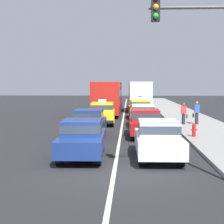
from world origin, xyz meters
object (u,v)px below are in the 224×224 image
(taxi_right_fourth, at_px, (140,109))
(sedan_right_sixth, at_px, (137,101))
(sedan_right_second, at_px, (145,122))
(sedan_right_third, at_px, (143,114))
(pedestrian_near_crosswalk, at_px, (197,113))
(taxi_left_third, at_px, (102,113))
(sedan_left_fifth, at_px, (111,101))
(sedan_right_nearest, at_px, (158,138))
(traffic_light_pole, at_px, (213,56))
(pedestrian_mid_block, at_px, (184,114))
(fire_hydrant, at_px, (194,129))
(sedan_left_nearest, at_px, (82,137))
(bus_left_fourth, at_px, (108,96))
(sedan_left_second, at_px, (89,122))
(box_truck_right_fifth, at_px, (140,95))

(taxi_right_fourth, relative_size, sedan_right_sixth, 1.07)
(sedan_right_second, xyz_separation_m, sedan_right_third, (0.06, 5.11, 0.00))
(taxi_right_fourth, distance_m, pedestrian_near_crosswalk, 6.68)
(taxi_left_third, height_order, sedan_left_fifth, taxi_left_third)
(sedan_right_third, bearing_deg, sedan_right_nearest, -88.95)
(sedan_right_third, xyz_separation_m, traffic_light_pole, (1.40, -15.10, 2.97))
(sedan_left_fifth, relative_size, pedestrian_mid_block, 2.85)
(sedan_right_nearest, distance_m, sedan_right_sixth, 31.89)
(sedan_right_nearest, height_order, sedan_right_second, same)
(taxi_left_third, distance_m, fire_hydrant, 8.94)
(pedestrian_mid_block, bearing_deg, pedestrian_near_crosswalk, 6.77)
(sedan_left_nearest, xyz_separation_m, bus_left_fourth, (-0.19, 21.35, 0.97))
(sedan_left_second, bearing_deg, bus_left_fourth, 89.28)
(bus_left_fourth, height_order, sedan_right_sixth, bus_left_fourth)
(sedan_left_second, height_order, sedan_left_fifth, same)
(bus_left_fourth, xyz_separation_m, sedan_right_nearest, (3.29, -21.35, -0.97))
(taxi_right_fourth, bearing_deg, fire_hydrant, -77.11)
(pedestrian_mid_block, relative_size, fire_hydrant, 2.10)
(sedan_left_nearest, relative_size, sedan_right_nearest, 1.01)
(pedestrian_mid_block, xyz_separation_m, fire_hydrant, (-0.34, -5.95, -0.36))
(sedan_left_fifth, height_order, pedestrian_mid_block, pedestrian_mid_block)
(sedan_left_nearest, distance_m, sedan_right_sixth, 32.02)
(sedan_right_sixth, bearing_deg, fire_hydrant, -84.53)
(taxi_left_third, bearing_deg, sedan_left_fifth, 90.83)
(sedan_right_third, relative_size, pedestrian_near_crosswalk, 2.63)
(sedan_right_second, relative_size, traffic_light_pole, 0.77)
(taxi_left_third, relative_size, sedan_right_third, 1.07)
(sedan_right_second, xyz_separation_m, box_truck_right_fifth, (0.24, 18.66, 0.93))
(sedan_left_fifth, relative_size, sedan_right_nearest, 1.01)
(sedan_right_third, xyz_separation_m, fire_hydrant, (2.59, -5.95, -0.30))
(sedan_right_third, height_order, pedestrian_near_crosswalk, pedestrian_near_crosswalk)
(sedan_left_nearest, height_order, sedan_right_nearest, same)
(pedestrian_near_crosswalk, relative_size, pedestrian_mid_block, 1.07)
(sedan_right_third, height_order, fire_hydrant, sedan_right_third)
(sedan_right_third, relative_size, sedan_right_sixth, 0.99)
(sedan_left_second, relative_size, sedan_right_third, 1.00)
(box_truck_right_fifth, bearing_deg, sedan_right_second, -90.72)
(pedestrian_near_crosswalk, xyz_separation_m, fire_hydrant, (-1.28, -6.06, -0.42))
(taxi_right_fourth, xyz_separation_m, fire_hydrant, (2.63, -11.48, -0.33))
(bus_left_fourth, relative_size, fire_hydrant, 15.35)
(sedan_left_nearest, relative_size, sedan_left_fifth, 1.00)
(traffic_light_pole, bearing_deg, sedan_right_nearest, 106.46)
(sedan_right_nearest, relative_size, box_truck_right_fifth, 0.62)
(sedan_left_fifth, xyz_separation_m, sedan_right_sixth, (3.28, 0.94, 0.00))
(sedan_right_second, bearing_deg, fire_hydrant, -17.57)
(sedan_left_second, height_order, pedestrian_near_crosswalk, pedestrian_near_crosswalk)
(sedan_right_second, relative_size, pedestrian_mid_block, 2.83)
(taxi_left_third, relative_size, sedan_right_nearest, 1.07)
(bus_left_fourth, relative_size, pedestrian_near_crosswalk, 6.83)
(sedan_left_fifth, distance_m, sedan_right_second, 25.21)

